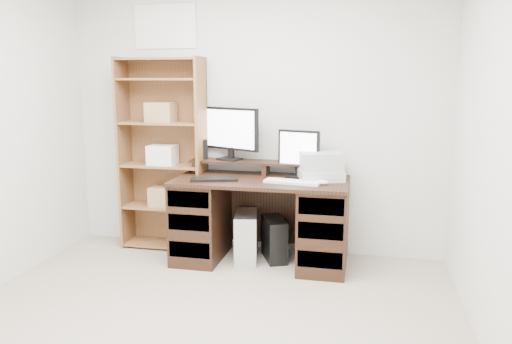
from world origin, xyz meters
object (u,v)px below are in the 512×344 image
(tower_silver, at_px, (246,236))
(printer, at_px, (321,175))
(tower_black, at_px, (274,239))
(bookshelf, at_px, (164,153))
(monitor_small, at_px, (299,152))
(monitor_wide, at_px, (231,131))
(desk, at_px, (261,219))

(tower_silver, bearing_deg, printer, -7.03)
(tower_black, relative_size, bookshelf, 0.23)
(monitor_small, distance_m, tower_silver, 0.89)
(monitor_small, height_order, tower_black, monitor_small)
(monitor_small, xyz_separation_m, bookshelf, (-1.29, 0.07, -0.06))
(monitor_wide, distance_m, tower_black, 1.06)
(printer, distance_m, tower_black, 0.73)
(monitor_wide, height_order, bookshelf, bookshelf)
(desk, height_order, tower_silver, desk)
(monitor_wide, height_order, monitor_small, monitor_wide)
(desk, relative_size, printer, 4.14)
(tower_black, bearing_deg, desk, -167.13)
(desk, relative_size, monitor_wide, 2.65)
(desk, distance_m, bookshelf, 1.14)
(desk, height_order, monitor_wide, monitor_wide)
(monitor_wide, xyz_separation_m, tower_black, (0.44, -0.16, -0.95))
(printer, height_order, tower_silver, printer)
(desk, relative_size, tower_silver, 3.47)
(monitor_small, xyz_separation_m, tower_black, (-0.20, -0.07, -0.79))
(tower_black, bearing_deg, bookshelf, 149.72)
(printer, bearing_deg, tower_silver, 166.03)
(desk, xyz_separation_m, tower_silver, (-0.14, 0.02, -0.17))
(desk, relative_size, monitor_small, 3.62)
(tower_black, bearing_deg, printer, -25.88)
(tower_black, xyz_separation_m, bookshelf, (-1.09, 0.14, 0.73))
(desk, height_order, bookshelf, bookshelf)
(desk, bearing_deg, bookshelf, 167.82)
(monitor_wide, xyz_separation_m, printer, (0.84, -0.18, -0.34))
(monitor_wide, relative_size, printer, 1.56)
(monitor_small, distance_m, printer, 0.29)
(printer, relative_size, tower_silver, 0.84)
(desk, bearing_deg, monitor_wide, 144.76)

